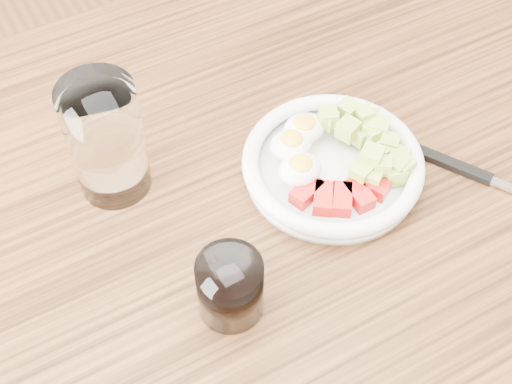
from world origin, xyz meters
TOP-DOWN VIEW (x-y plane):
  - dining_table at (0.00, 0.00)m, footprint 1.50×0.90m
  - bowl at (0.10, 0.01)m, footprint 0.22×0.22m
  - fork at (0.25, -0.08)m, footprint 0.13×0.19m
  - water_glass at (-0.14, 0.13)m, footprint 0.09×0.09m
  - coffee_glass at (-0.10, -0.09)m, footprint 0.07×0.07m

SIDE VIEW (x-z plane):
  - dining_table at x=0.00m, z-range 0.28..1.05m
  - fork at x=0.25m, z-range 0.77..0.78m
  - bowl at x=0.10m, z-range 0.76..0.82m
  - coffee_glass at x=-0.10m, z-range 0.77..0.85m
  - water_glass at x=-0.14m, z-range 0.77..0.92m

